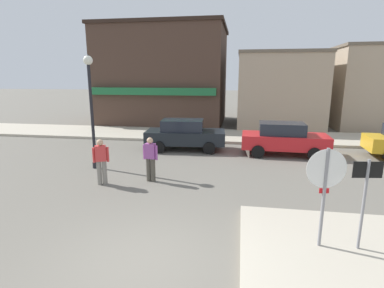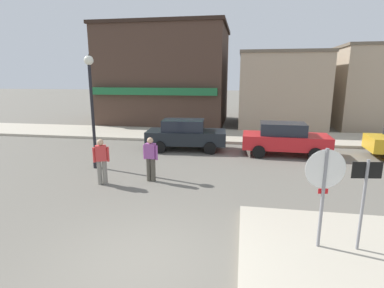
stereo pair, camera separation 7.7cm
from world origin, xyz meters
name	(u,v)px [view 1 (the left image)]	position (x,y,z in m)	size (l,w,h in m)	color
ground_plane	(144,265)	(0.00, 0.00, 0.00)	(160.00, 160.00, 0.00)	#6B665B
kerb_far	(211,135)	(0.00, 13.39, 0.07)	(80.00, 4.00, 0.15)	#B7AD99
stop_sign	(325,185)	(3.58, 1.07, 1.52)	(0.81, 0.14, 2.30)	gray
one_way_sign	(365,196)	(4.36, 1.08, 1.33)	(0.60, 0.10, 2.10)	gray
lamp_post	(91,96)	(-4.04, 5.99, 2.96)	(0.36, 0.36, 4.54)	black
parked_car_nearest	(185,134)	(-0.98, 9.74, 0.81)	(4.13, 2.13, 1.56)	black
parked_car_second	(284,138)	(3.90, 9.48, 0.81)	(4.04, 1.95, 1.56)	red
pedestrian_crossing_near	(101,160)	(-2.89, 4.22, 0.87)	(0.54, 0.35, 1.61)	gray
pedestrian_crossing_far	(150,158)	(-1.30, 4.81, 0.87)	(0.56, 0.26, 1.61)	#4C473D
building_corner_shop	(165,76)	(-4.32, 19.14, 3.77)	(9.69, 8.00, 7.53)	#473328
building_storefront_left_near	(278,90)	(4.51, 18.51, 2.70)	(5.94, 6.94, 5.39)	tan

